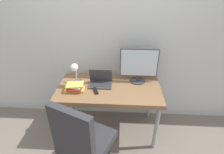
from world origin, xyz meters
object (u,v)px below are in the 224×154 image
at_px(book_stack, 75,88).
at_px(monitor, 139,65).
at_px(laptop, 100,82).
at_px(office_chair, 82,141).
at_px(desk_lamp, 75,70).

bearing_deg(book_stack, monitor, 19.82).
relative_size(laptop, office_chair, 0.28).
height_order(laptop, book_stack, laptop).
distance_m(monitor, desk_lamp, 0.85).
relative_size(desk_lamp, book_stack, 1.28).
relative_size(monitor, desk_lamp, 1.53).
xyz_separation_m(laptop, desk_lamp, (-0.32, -0.04, 0.19)).
bearing_deg(book_stack, laptop, 29.03).
relative_size(laptop, book_stack, 1.20).
xyz_separation_m(monitor, office_chair, (-0.61, -0.94, -0.42)).
bearing_deg(laptop, desk_lamp, -173.43).
distance_m(desk_lamp, book_stack, 0.23).
height_order(monitor, book_stack, monitor).
distance_m(desk_lamp, office_chair, 0.90).
bearing_deg(office_chair, desk_lamp, 106.07).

